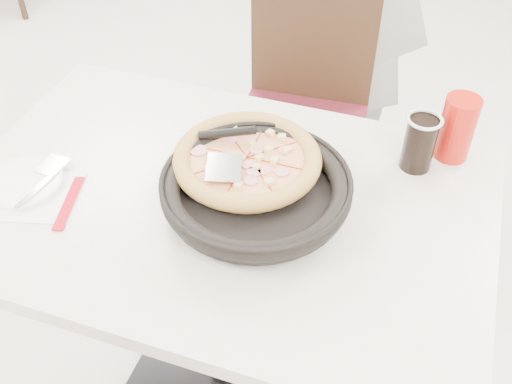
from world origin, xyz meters
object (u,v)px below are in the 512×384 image
(main_table, at_px, (226,299))
(cola_glass, at_px, (419,144))
(pizza, at_px, (247,165))
(chair_far, at_px, (298,124))
(red_cup, at_px, (457,128))
(side_plate, at_px, (23,183))
(pizza_pan, at_px, (256,195))

(main_table, xyz_separation_m, cola_glass, (0.40, 0.25, 0.44))
(pizza, relative_size, cola_glass, 2.22)
(chair_far, height_order, red_cup, chair_far)
(chair_far, distance_m, side_plate, 0.95)
(pizza, height_order, side_plate, pizza)
(pizza_pan, xyz_separation_m, cola_glass, (0.31, 0.26, 0.02))
(pizza_pan, bearing_deg, side_plate, -169.03)
(main_table, bearing_deg, pizza_pan, -7.81)
(pizza_pan, height_order, red_cup, red_cup)
(chair_far, bearing_deg, main_table, 86.37)
(pizza, bearing_deg, red_cup, 31.62)
(cola_glass, bearing_deg, red_cup, 42.87)
(chair_far, relative_size, pizza_pan, 2.45)
(red_cup, bearing_deg, main_table, -146.08)
(red_cup, bearing_deg, pizza_pan, -139.20)
(chair_far, xyz_separation_m, pizza, (0.05, -0.63, 0.34))
(red_cup, bearing_deg, chair_far, 142.34)
(pizza_pan, height_order, side_plate, pizza_pan)
(main_table, bearing_deg, pizza, 50.21)
(side_plate, bearing_deg, pizza_pan, 10.97)
(side_plate, distance_m, red_cup, 1.01)
(main_table, xyz_separation_m, pizza_pan, (0.09, -0.01, 0.42))
(main_table, height_order, pizza, pizza)
(main_table, distance_m, red_cup, 0.73)
(chair_far, xyz_separation_m, side_plate, (-0.43, -0.80, 0.28))
(main_table, xyz_separation_m, pizza, (0.05, 0.06, 0.44))
(pizza, distance_m, red_cup, 0.50)
(pizza_pan, bearing_deg, pizza, 123.25)
(side_plate, height_order, cola_glass, cola_glass)
(pizza, relative_size, side_plate, 1.64)
(main_table, xyz_separation_m, side_plate, (-0.43, -0.11, 0.38))
(chair_far, xyz_separation_m, cola_glass, (0.40, -0.43, 0.34))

